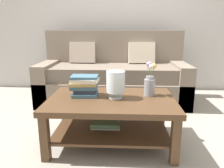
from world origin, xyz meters
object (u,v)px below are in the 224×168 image
object	(u,v)px
glass_hurricane_vase	(116,83)
flower_pitcher	(150,83)
couch	(113,77)
coffee_table	(111,111)
book_stack_main	(85,86)

from	to	relation	value
glass_hurricane_vase	flower_pitcher	xyz separation A→B (m)	(0.33, 0.09, -0.02)
couch	coffee_table	bearing A→B (deg)	-88.52
flower_pitcher	couch	bearing A→B (deg)	108.38
coffee_table	glass_hurricane_vase	world-z (taller)	glass_hurricane_vase
flower_pitcher	coffee_table	bearing A→B (deg)	-163.76
couch	coffee_table	xyz separation A→B (m)	(0.03, -1.33, -0.04)
book_stack_main	glass_hurricane_vase	world-z (taller)	glass_hurricane_vase
couch	glass_hurricane_vase	world-z (taller)	couch
couch	glass_hurricane_vase	size ratio (longest dim) A/B	8.46
glass_hurricane_vase	book_stack_main	bearing A→B (deg)	169.89
couch	book_stack_main	size ratio (longest dim) A/B	7.69
coffee_table	glass_hurricane_vase	bearing A→B (deg)	19.35
coffee_table	glass_hurricane_vase	distance (m)	0.28
couch	flower_pitcher	bearing A→B (deg)	-71.62
couch	book_stack_main	bearing A→B (deg)	-100.11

